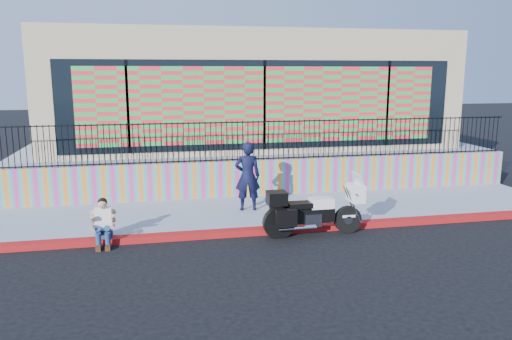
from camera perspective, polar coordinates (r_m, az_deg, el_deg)
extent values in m
plane|color=black|center=(12.50, 5.08, -6.98)|extent=(90.00, 90.00, 0.00)
cube|color=maroon|center=(12.47, 5.08, -6.66)|extent=(16.00, 0.30, 0.15)
cube|color=#8E97AB|center=(13.99, 3.14, -4.65)|extent=(16.00, 3.00, 0.15)
cube|color=#DA398E|center=(15.35, 1.65, -0.82)|extent=(16.00, 0.20, 1.10)
cube|color=#8E97AB|center=(20.28, -1.66, 1.90)|extent=(16.00, 10.00, 1.25)
cube|color=tan|center=(19.83, -1.60, 9.31)|extent=(14.00, 8.00, 4.00)
cube|color=black|center=(15.91, 0.96, 7.43)|extent=(12.60, 0.04, 2.80)
cube|color=#F13539|center=(15.88, 0.99, 7.42)|extent=(11.48, 0.02, 2.40)
cylinder|color=black|center=(12.43, 10.43, -5.59)|extent=(0.68, 0.14, 0.68)
cylinder|color=black|center=(11.91, 2.60, -6.17)|extent=(0.68, 0.14, 0.68)
cube|color=black|center=(12.09, 6.62, -5.10)|extent=(0.97, 0.29, 0.35)
cube|color=silver|center=(12.11, 6.38, -5.58)|extent=(0.41, 0.35, 0.31)
cube|color=white|center=(12.07, 7.49, -3.73)|extent=(0.56, 0.33, 0.25)
cube|color=black|center=(11.92, 5.01, -3.98)|extent=(0.56, 0.35, 0.12)
cube|color=white|center=(12.33, 11.34, -2.56)|extent=(0.31, 0.53, 0.43)
cube|color=silver|center=(12.27, 11.57, -1.07)|extent=(0.19, 0.47, 0.35)
cube|color=black|center=(11.72, 2.39, -3.22)|extent=(0.45, 0.43, 0.31)
cube|color=black|center=(11.58, 3.48, -5.51)|extent=(0.49, 0.18, 0.41)
cube|color=black|center=(12.15, 2.72, -4.70)|extent=(0.49, 0.18, 0.41)
cube|color=white|center=(12.40, 10.45, -5.14)|extent=(0.33, 0.16, 0.06)
imported|color=black|center=(13.55, -0.98, -0.71)|extent=(0.73, 0.52, 1.89)
cube|color=navy|center=(12.05, -16.92, -6.92)|extent=(0.36, 0.28, 0.18)
cube|color=white|center=(11.91, -17.03, -5.38)|extent=(0.38, 0.27, 0.54)
sphere|color=tan|center=(11.78, -17.14, -3.75)|extent=(0.21, 0.21, 0.21)
cube|color=#472814|center=(11.71, -17.54, -8.48)|extent=(0.11, 0.26, 0.10)
cube|color=#472814|center=(11.69, -16.56, -8.45)|extent=(0.11, 0.26, 0.10)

